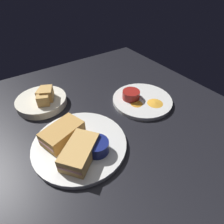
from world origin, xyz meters
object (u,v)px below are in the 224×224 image
sandwich_half_far (80,152)px  spoon_by_dark_ramekin (82,144)px  sandwich_half_near (63,133)px  ramekin_light_gravy (131,94)px  ramekin_dark_sauce (97,146)px  plate_chips_companion (142,100)px  plate_sandwich_main (80,144)px  bread_basket_rear (42,100)px  spoon_by_gravy_ramekin (137,92)px

sandwich_half_far → spoon_by_dark_ramekin: sandwich_half_far is taller
sandwich_half_near → ramekin_light_gravy: (32.15, 5.31, -0.54)cm
ramekin_dark_sauce → ramekin_light_gravy: 30.15cm
spoon_by_dark_ramekin → plate_chips_companion: (32.15, 7.96, -1.16)cm
plate_sandwich_main → sandwich_half_near: bearing=126.5°
sandwich_half_far → ramekin_dark_sauce: (5.39, -0.76, -0.33)cm
ramekin_dark_sauce → ramekin_light_gravy: size_ratio=0.99×
plate_chips_companion → ramekin_dark_sauce: bearing=-156.4°
plate_sandwich_main → plate_chips_companion: size_ratio=1.22×
sandwich_half_near → sandwich_half_far: same height
sandwich_half_near → spoon_by_dark_ramekin: bearing=-57.2°
spoon_by_dark_ramekin → bread_basket_rear: bearing=95.2°
sandwich_half_far → plate_chips_companion: sandwich_half_far is taller
sandwich_half_far → plate_chips_companion: size_ratio=0.61×
ramekin_dark_sauce → spoon_by_dark_ramekin: (-2.83, 4.84, -1.70)cm
spoon_by_dark_ramekin → bread_basket_rear: bread_basket_rear is taller
ramekin_dark_sauce → spoon_by_dark_ramekin: size_ratio=0.76×
sandwich_half_near → ramekin_light_gravy: 32.59cm
plate_sandwich_main → ramekin_dark_sauce: size_ratio=4.23×
sandwich_half_far → ramekin_dark_sauce: sandwich_half_far is taller
sandwich_half_far → sandwich_half_near: bearing=96.5°
spoon_by_dark_ramekin → bread_basket_rear: (-2.68, 29.38, 0.36)cm
ramekin_light_gravy → bread_basket_rear: (-31.15, 18.36, -1.13)cm
plate_sandwich_main → ramekin_dark_sauce: ramekin_dark_sauce is taller
ramekin_dark_sauce → spoon_by_gravy_ramekin: (30.57, 17.76, -1.70)cm
sandwich_half_near → plate_chips_companion: bearing=3.6°
spoon_by_gravy_ramekin → bread_basket_rear: bearing=155.5°
ramekin_dark_sauce → ramekin_light_gravy: bearing=31.7°
sandwich_half_near → bread_basket_rear: (1.00, 23.67, -1.67)cm
sandwich_half_far → ramekin_light_gravy: bearing=26.0°
ramekin_dark_sauce → ramekin_light_gravy: ramekin_dark_sauce is taller
ramekin_dark_sauce → spoon_by_gravy_ramekin: ramekin_dark_sauce is taller
ramekin_light_gravy → plate_sandwich_main: bearing=-161.0°
spoon_by_gravy_ramekin → ramekin_light_gravy: bearing=-158.9°
spoon_by_gravy_ramekin → plate_sandwich_main: bearing=-160.7°
spoon_by_dark_ramekin → plate_chips_companion: size_ratio=0.38×
sandwich_half_far → ramekin_dark_sauce: bearing=-8.0°
spoon_by_dark_ramekin → ramekin_light_gravy: size_ratio=1.30×
sandwich_half_far → bread_basket_rear: bread_basket_rear is taller
sandwich_half_near → ramekin_dark_sauce: sandwich_half_near is taller
spoon_by_dark_ramekin → plate_sandwich_main: bearing=104.4°
spoon_by_dark_ramekin → ramekin_light_gravy: (28.47, 11.03, 1.49)cm
ramekin_dark_sauce → spoon_by_dark_ramekin: bearing=120.3°
sandwich_half_near → spoon_by_gravy_ramekin: bearing=11.0°
sandwich_half_far → ramekin_light_gravy: sandwich_half_far is taller
sandwich_half_far → spoon_by_dark_ramekin: (2.56, 4.08, -2.04)cm
ramekin_light_gravy → spoon_by_gravy_ramekin: ramekin_light_gravy is taller
sandwich_half_far → spoon_by_gravy_ramekin: 39.82cm
spoon_by_dark_ramekin → bread_basket_rear: size_ratio=0.46×
sandwich_half_near → plate_chips_companion: size_ratio=0.60×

